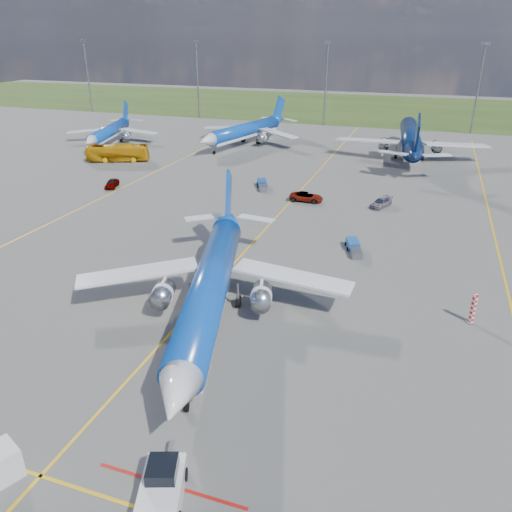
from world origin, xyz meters
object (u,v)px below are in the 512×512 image
(bg_jet_n, at_px, (408,156))
(baggage_tug_w, at_px, (354,247))
(apron_bus, at_px, (118,153))
(service_car_c, at_px, (381,203))
(main_airliner, at_px, (211,318))
(bg_jet_nnw, at_px, (245,145))
(pushback_tug, at_px, (162,488))
(service_car_a, at_px, (112,183))
(warning_post, at_px, (473,309))
(baggage_tug_c, at_px, (262,185))
(bg_jet_nw, at_px, (111,143))
(service_car_b, at_px, (306,197))

(bg_jet_n, relative_size, baggage_tug_w, 8.67)
(apron_bus, relative_size, service_car_c, 2.76)
(main_airliner, height_order, apron_bus, main_airliner)
(bg_jet_nnw, distance_m, service_car_c, 51.78)
(pushback_tug, distance_m, service_car_c, 59.08)
(service_car_a, height_order, service_car_c, service_car_a)
(warning_post, relative_size, baggage_tug_c, 0.56)
(warning_post, relative_size, pushback_tug, 0.46)
(main_airliner, distance_m, baggage_tug_c, 43.97)
(bg_jet_nw, relative_size, bg_jet_n, 0.71)
(baggage_tug_w, bearing_deg, service_car_b, 102.09)
(service_car_a, bearing_deg, bg_jet_n, 24.44)
(baggage_tug_c, bearing_deg, pushback_tug, -98.80)
(bg_jet_nnw, xyz_separation_m, baggage_tug_w, (35.07, -55.60, 0.52))
(service_car_c, bearing_deg, service_car_b, -151.68)
(warning_post, relative_size, bg_jet_nw, 0.09)
(warning_post, relative_size, bg_jet_n, 0.07)
(bg_jet_nnw, xyz_separation_m, service_car_a, (-9.58, -41.62, 0.74))
(bg_jet_n, height_order, service_car_a, bg_jet_n)
(baggage_tug_w, xyz_separation_m, baggage_tug_c, (-19.58, 22.43, 0.03))
(service_car_a, xyz_separation_m, service_car_c, (45.91, 4.73, -0.06))
(warning_post, distance_m, bg_jet_nnw, 83.96)
(service_car_b, height_order, service_car_c, service_car_b)
(bg_jet_n, height_order, pushback_tug, bg_jet_n)
(warning_post, height_order, bg_jet_nnw, bg_jet_nnw)
(bg_jet_nnw, bearing_deg, service_car_a, -89.12)
(apron_bus, bearing_deg, main_airliner, -162.00)
(service_car_a, relative_size, service_car_b, 0.81)
(service_car_c, bearing_deg, bg_jet_nnw, 157.50)
(bg_jet_n, bearing_deg, service_car_b, 65.39)
(bg_jet_nw, xyz_separation_m, apron_bus, (12.08, -15.04, 1.79))
(baggage_tug_c, bearing_deg, bg_jet_nw, 131.30)
(service_car_c, bearing_deg, bg_jet_nw, -179.00)
(bg_jet_nnw, distance_m, main_airliner, 80.07)
(main_airliner, bearing_deg, bg_jet_nnw, 92.24)
(service_car_b, xyz_separation_m, service_car_c, (11.72, 1.10, -0.07))
(bg_jet_nnw, xyz_separation_m, main_airliner, (24.72, -76.15, 0.00))
(main_airliner, bearing_deg, pushback_tug, -90.02)
(apron_bus, relative_size, baggage_tug_w, 2.50)
(bg_jet_nw, relative_size, bg_jet_nnw, 0.86)
(bg_jet_nw, bearing_deg, service_car_b, -41.83)
(bg_jet_nw, height_order, pushback_tug, bg_jet_nw)
(main_airliner, relative_size, baggage_tug_w, 7.48)
(warning_post, bearing_deg, service_car_c, 110.48)
(warning_post, distance_m, main_airliner, 24.70)
(bg_jet_nnw, xyz_separation_m, baggage_tug_c, (15.49, -33.16, 0.55))
(service_car_b, distance_m, baggage_tug_w, 20.48)
(service_car_a, height_order, baggage_tug_w, service_car_a)
(apron_bus, xyz_separation_m, service_car_a, (9.94, -17.06, -1.05))
(warning_post, xyz_separation_m, bg_jet_n, (-10.06, 69.29, -1.50))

